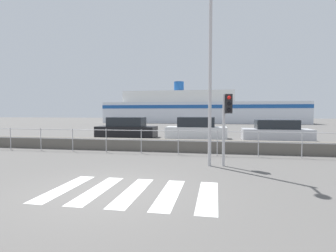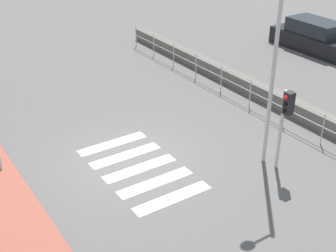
{
  "view_description": "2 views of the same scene",
  "coord_description": "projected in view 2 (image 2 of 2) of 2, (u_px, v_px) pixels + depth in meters",
  "views": [
    {
      "loc": [
        2.57,
        -5.97,
        1.93
      ],
      "look_at": [
        1.1,
        2.0,
        1.5
      ],
      "focal_mm": 28.0,
      "sensor_mm": 36.0,
      "label": 1
    },
    {
      "loc": [
        11.1,
        -5.9,
        7.84
      ],
      "look_at": [
        0.66,
        1.0,
        1.2
      ],
      "focal_mm": 50.0,
      "sensor_mm": 36.0,
      "label": 2
    }
  ],
  "objects": [
    {
      "name": "seawall",
      "position": [
        282.0,
        102.0,
        17.84
      ],
      "size": [
        21.42,
        0.55,
        0.59
      ],
      "color": "#605B54",
      "rests_on": "ground_plane"
    },
    {
      "name": "traffic_light_far",
      "position": [
        285.0,
        113.0,
        13.39
      ],
      "size": [
        0.34,
        0.32,
        2.57
      ],
      "color": "#B2B2B5",
      "rests_on": "ground_plane"
    },
    {
      "name": "streetlamp",
      "position": [
        271.0,
        45.0,
        12.82
      ],
      "size": [
        0.32,
        1.08,
        6.13
      ],
      "color": "#B2B2B5",
      "rests_on": "ground_plane"
    },
    {
      "name": "crosswalk",
      "position": [
        140.0,
        168.0,
        14.28
      ],
      "size": [
        4.05,
        2.4,
        0.01
      ],
      "color": "silver",
      "rests_on": "ground_plane"
    },
    {
      "name": "harbor_fence",
      "position": [
        267.0,
        96.0,
        17.21
      ],
      "size": [
        19.31,
        0.04,
        1.13
      ],
      "color": "#B2B2B5",
      "rests_on": "ground_plane"
    },
    {
      "name": "parked_car_black",
      "position": [
        314.0,
        37.0,
        23.9
      ],
      "size": [
        4.52,
        1.76,
        1.54
      ],
      "color": "black",
      "rests_on": "ground_plane"
    },
    {
      "name": "ground_plane",
      "position": [
        130.0,
        160.0,
        14.73
      ],
      "size": [
        160.0,
        160.0,
        0.0
      ],
      "primitive_type": "plane",
      "color": "#565451"
    }
  ]
}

